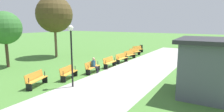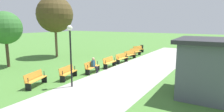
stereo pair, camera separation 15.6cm
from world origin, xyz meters
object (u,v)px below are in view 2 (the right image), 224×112
bench_4 (109,62)px  tree_0 (55,15)px  kiosk (209,67)px  tree_1 (5,28)px  trash_bin (142,48)px  bench_1 (135,52)px  bench_6 (68,72)px  bench_5 (92,67)px  lamp_post (70,44)px  bench_3 (122,58)px  bench_7 (35,79)px  bench_0 (138,49)px  person_seated (94,65)px  bench_2 (130,55)px

bench_4 → tree_0: 9.31m
kiosk → tree_1: bearing=-85.3°
trash_bin → bench_1: bearing=10.8°
bench_6 → tree_1: (0.08, -7.18, 2.97)m
bench_5 → lamp_post: lamp_post is taller
tree_0 → bench_3: bearing=96.3°
bench_6 → kiosk: bearing=88.7°
bench_7 → lamp_post: (-1.11, 1.95, 2.15)m
bench_6 → tree_0: tree_0 is taller
bench_1 → lamp_post: bearing=18.6°
bench_0 → person_seated: person_seated is taller
person_seated → lamp_post: bearing=6.7°
bench_2 → bench_4: bearing=9.8°
bench_5 → bench_7: bearing=-19.6°
bench_5 → lamp_post: size_ratio=0.46×
bench_4 → bench_1: bearing=-177.6°
bench_6 → bench_7: bearing=-26.9°
bench_0 → bench_1: bearing=31.8°
bench_0 → bench_7: bearing=17.2°
bench_7 → trash_bin: 17.18m
bench_5 → bench_7: (4.43, -0.96, 0.00)m
person_seated → tree_0: 9.73m
bench_2 → tree_0: (3.16, -7.93, 4.35)m
bench_1 → bench_4: same height
bench_1 → trash_bin: size_ratio=1.99×
bench_3 → bench_5: same height
bench_6 → tree_1: size_ratio=0.36×
bench_7 → bench_5: bearing=150.6°
bench_5 → bench_7: size_ratio=0.99×
bench_5 → bench_6: (2.24, -0.38, 0.00)m
tree_1 → bench_2: bearing=140.3°
bench_1 → trash_bin: bench_1 is taller
bench_1 → kiosk: kiosk is taller
bench_6 → bench_3: bearing=162.8°
trash_bin → kiosk: 16.28m
bench_3 → bench_5: bearing=0.0°
bench_0 → trash_bin: 1.53m
bench_1 → tree_0: tree_0 is taller
bench_2 → bench_7: (11.22, -0.96, 0.00)m
bench_7 → tree_0: bearing=-156.3°
bench_0 → bench_6: (13.46, 0.57, 0.00)m
bench_3 → bench_4: bearing=2.5°
bench_2 → tree_0: 9.58m
bench_1 → kiosk: size_ratio=0.46×
bench_5 → kiosk: kiosk is taller
bench_6 → tree_0: (-5.87, -7.54, 4.35)m
lamp_post → bench_7: bearing=-60.3°
lamp_post → kiosk: lamp_post is taller
bench_5 → kiosk: bearing=78.6°
bench_4 → tree_1: size_ratio=0.35×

